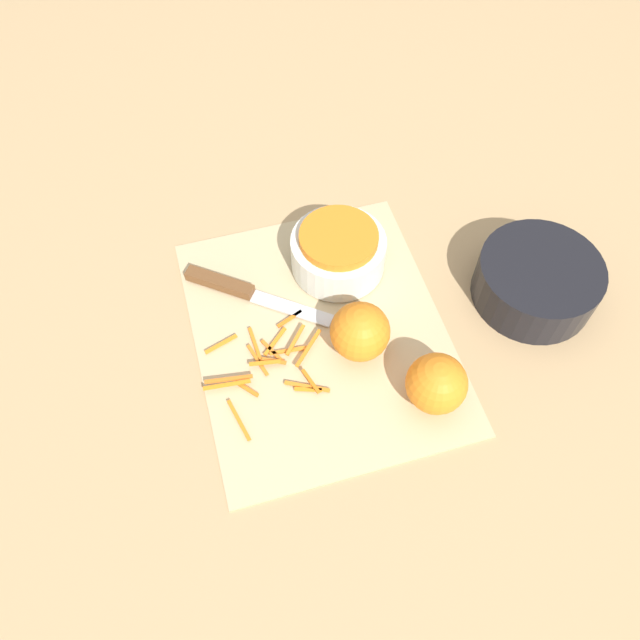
{
  "coord_description": "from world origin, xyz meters",
  "views": [
    {
      "loc": [
        0.46,
        -0.13,
        0.77
      ],
      "look_at": [
        0.0,
        0.0,
        0.04
      ],
      "focal_mm": 35.0,
      "sensor_mm": 36.0,
      "label": 1
    }
  ],
  "objects_px": {
    "orange_left": "(360,332)",
    "bowl_dark": "(537,281)",
    "orange_right": "(437,384)",
    "knife": "(233,288)",
    "bowl_speckled": "(338,250)"
  },
  "relations": [
    {
      "from": "orange_left",
      "to": "bowl_dark",
      "type": "bearing_deg",
      "value": 94.03
    },
    {
      "from": "orange_left",
      "to": "orange_right",
      "type": "bearing_deg",
      "value": 34.93
    },
    {
      "from": "knife",
      "to": "bowl_speckled",
      "type": "bearing_deg",
      "value": 38.34
    },
    {
      "from": "orange_left",
      "to": "orange_right",
      "type": "relative_size",
      "value": 1.02
    },
    {
      "from": "knife",
      "to": "orange_left",
      "type": "xyz_separation_m",
      "value": [
        0.15,
        0.15,
        0.04
      ]
    },
    {
      "from": "knife",
      "to": "orange_left",
      "type": "relative_size",
      "value": 2.39
    },
    {
      "from": "orange_left",
      "to": "orange_right",
      "type": "distance_m",
      "value": 0.13
    },
    {
      "from": "bowl_speckled",
      "to": "orange_right",
      "type": "xyz_separation_m",
      "value": [
        0.25,
        0.06,
        0.01
      ]
    },
    {
      "from": "orange_right",
      "to": "bowl_dark",
      "type": "bearing_deg",
      "value": 120.42
    },
    {
      "from": "bowl_dark",
      "to": "orange_left",
      "type": "xyz_separation_m",
      "value": [
        0.02,
        -0.28,
        0.01
      ]
    },
    {
      "from": "bowl_speckled",
      "to": "bowl_dark",
      "type": "height_order",
      "value": "bowl_speckled"
    },
    {
      "from": "bowl_speckled",
      "to": "orange_left",
      "type": "bearing_deg",
      "value": -5.41
    },
    {
      "from": "bowl_speckled",
      "to": "orange_left",
      "type": "height_order",
      "value": "orange_left"
    },
    {
      "from": "orange_left",
      "to": "orange_right",
      "type": "xyz_separation_m",
      "value": [
        0.1,
        0.07,
        -0.0
      ]
    },
    {
      "from": "bowl_dark",
      "to": "knife",
      "type": "bearing_deg",
      "value": -106.39
    }
  ]
}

